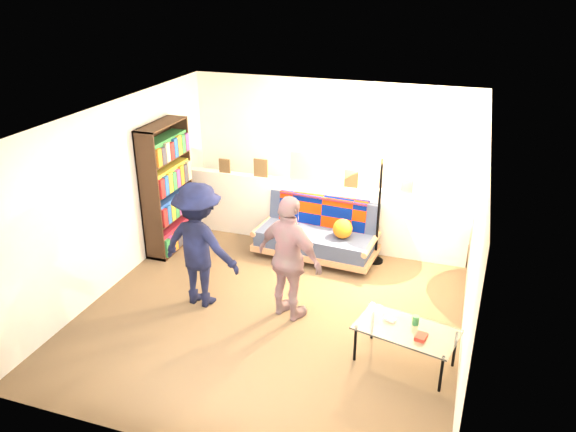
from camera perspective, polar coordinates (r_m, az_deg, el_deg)
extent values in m
plane|color=brown|center=(7.24, -1.02, -8.85)|extent=(5.00, 5.00, 0.00)
cube|color=silver|center=(8.91, 4.33, 6.07)|extent=(4.50, 0.10, 2.40)
cube|color=silver|center=(7.67, -17.16, 2.05)|extent=(0.10, 5.00, 2.40)
cube|color=silver|center=(6.34, 18.45, -2.76)|extent=(0.10, 5.00, 2.40)
cube|color=white|center=(6.28, -1.18, 9.92)|extent=(4.50, 5.00, 0.10)
cube|color=silver|center=(8.52, 3.00, 0.23)|extent=(4.45, 0.15, 1.00)
cube|color=brown|center=(8.77, -6.46, 5.08)|extent=(0.18, 0.02, 0.22)
cube|color=brown|center=(8.54, -2.79, 4.89)|extent=(0.22, 0.02, 0.28)
cube|color=beige|center=(8.29, 1.73, 4.95)|extent=(0.45, 0.02, 0.45)
cube|color=brown|center=(8.16, 6.44, 3.78)|extent=(0.20, 0.02, 0.26)
cube|color=brown|center=(8.06, 11.99, 2.90)|extent=(0.16, 0.02, 0.20)
cube|color=tan|center=(8.28, 2.81, -3.26)|extent=(1.82, 0.92, 0.09)
cube|color=#384665|center=(8.17, 2.72, -2.41)|extent=(1.72, 0.78, 0.22)
cube|color=#384665|center=(8.35, 3.59, 0.28)|extent=(1.68, 0.35, 0.53)
cylinder|color=tan|center=(8.47, -2.46, -0.85)|extent=(0.14, 0.79, 0.08)
cylinder|color=tan|center=(7.96, 8.49, -2.81)|extent=(0.14, 0.79, 0.08)
cube|color=navy|center=(8.29, 3.42, 0.09)|extent=(1.35, 0.20, 0.48)
cube|color=navy|center=(8.30, 3.75, 2.04)|extent=(1.36, 0.34, 0.03)
sphere|color=orange|center=(7.95, 5.57, -1.30)|extent=(0.28, 0.28, 0.28)
cube|color=black|center=(8.50, -13.10, 2.94)|extent=(0.02, 0.96, 1.93)
cube|color=black|center=(8.06, -13.88, 1.68)|extent=(0.32, 0.02, 1.93)
cube|color=black|center=(8.81, -10.70, 3.88)|extent=(0.32, 0.02, 1.93)
cube|color=black|center=(8.15, -12.80, 9.09)|extent=(0.32, 0.96, 0.02)
cube|color=black|center=(8.80, -11.70, -2.90)|extent=(0.32, 0.96, 0.04)
cube|color=black|center=(8.60, -11.97, 0.04)|extent=(0.32, 0.92, 0.02)
cube|color=black|center=(8.43, -12.22, 2.83)|extent=(0.32, 0.92, 0.02)
cube|color=black|center=(8.28, -12.49, 5.73)|extent=(0.32, 0.92, 0.02)
cube|color=#A92134|center=(8.71, -11.68, -1.79)|extent=(0.24, 0.90, 0.32)
cube|color=#2853AF|center=(8.52, -11.94, 1.07)|extent=(0.24, 0.90, 0.30)
cube|color=gold|center=(8.36, -12.20, 3.91)|extent=(0.24, 0.90, 0.32)
cube|color=#2E813D|center=(8.22, -12.47, 6.85)|extent=(0.24, 0.90, 0.30)
cylinder|color=black|center=(6.23, 6.83, -12.77)|extent=(0.04, 0.04, 0.42)
cylinder|color=black|center=(6.00, 15.29, -15.25)|extent=(0.04, 0.04, 0.42)
cylinder|color=black|center=(6.58, 8.58, -10.68)|extent=(0.04, 0.04, 0.42)
cylinder|color=black|center=(6.36, 16.57, -12.89)|extent=(0.04, 0.04, 0.42)
cube|color=silver|center=(6.15, 11.92, -11.23)|extent=(1.15, 0.80, 0.02)
cube|color=white|center=(6.23, 10.29, -10.27)|extent=(0.13, 0.08, 0.03)
cube|color=red|center=(6.02, 13.37, -11.86)|extent=(0.14, 0.17, 0.04)
cylinder|color=#398949|center=(6.20, 12.85, -10.29)|extent=(0.09, 0.09, 0.10)
cylinder|color=black|center=(8.29, 8.85, -4.50)|extent=(0.24, 0.24, 0.03)
cylinder|color=black|center=(7.95, 9.20, 0.43)|extent=(0.04, 0.04, 1.58)
sphere|color=#FFC672|center=(7.79, 8.81, 5.08)|extent=(0.13, 0.13, 0.13)
sphere|color=#FFC672|center=(7.65, 10.43, 5.12)|extent=(0.13, 0.13, 0.13)
sphere|color=#FFC672|center=(7.78, 9.93, 6.05)|extent=(0.13, 0.13, 0.13)
imported|color=black|center=(6.97, -8.99, -2.94)|extent=(1.11, 0.73, 1.61)
imported|color=#C37E8E|center=(6.61, 0.16, -4.38)|extent=(1.00, 0.69, 1.57)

